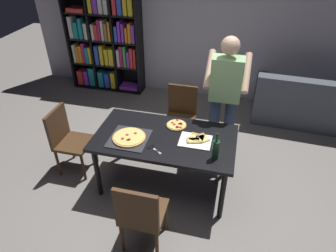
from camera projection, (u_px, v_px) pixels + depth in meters
The scene contains 14 objects.
ground_plane at pixel (165, 183), 3.89m from camera, with size 12.00×12.00×0.00m, color gray.
back_wall at pixel (202, 19), 5.17m from camera, with size 6.40×0.10×2.80m, color #BCB7C6.
dining_table at pixel (165, 142), 3.51m from camera, with size 1.63×0.89×0.75m.
chair_near_camera at pixel (141, 213), 2.86m from camera, with size 0.42×0.42×0.90m.
chair_far_side at pixel (181, 113), 4.34m from camera, with size 0.42×0.42×0.90m.
chair_left_end at pixel (67, 137), 3.86m from camera, with size 0.42×0.42×0.90m.
couch at pixel (307, 105), 4.93m from camera, with size 1.74×0.94×0.85m.
bookshelf at pixel (105, 41), 5.60m from camera, with size 1.40×0.35×1.95m.
person_serving_pizza at pixel (225, 95), 3.77m from camera, with size 0.55×0.54×1.75m.
pepperoni_pizza_on_tray at pixel (129, 138), 3.43m from camera, with size 0.44×0.44×0.04m.
pizza_slices_on_towel at pixel (196, 139), 3.40m from camera, with size 0.36×0.28×0.03m.
wine_bottle at pixel (216, 149), 3.09m from camera, with size 0.07×0.07×0.32m.
kitchen_scissors at pixel (153, 148), 3.28m from camera, with size 0.19×0.15×0.01m.
second_pizza_plain at pixel (176, 125), 3.64m from camera, with size 0.24×0.24×0.03m.
Camera 1 is at (0.71, -2.69, 2.82)m, focal length 32.15 mm.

